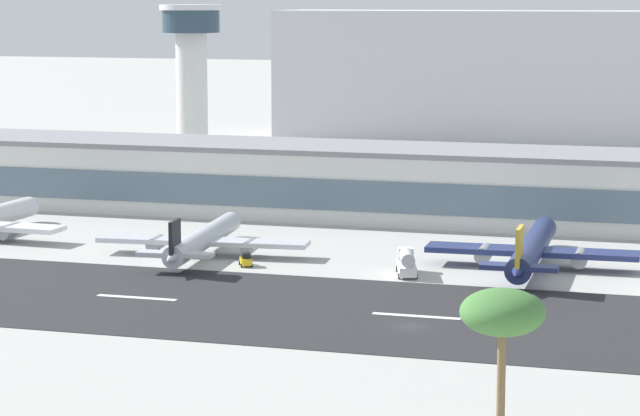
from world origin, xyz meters
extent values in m
plane|color=#A8A8A3|center=(0.00, 0.00, 0.00)|extent=(1400.00, 1400.00, 0.00)
cube|color=#262628|center=(0.00, 5.81, 0.04)|extent=(800.00, 42.33, 0.08)
cube|color=white|center=(-40.84, 5.81, 0.09)|extent=(12.00, 1.20, 0.01)
cube|color=white|center=(-0.46, 5.81, 0.09)|extent=(12.00, 1.20, 0.01)
cube|color=silver|center=(-16.42, 85.15, 6.40)|extent=(218.20, 23.04, 12.79)
cube|color=slate|center=(-16.42, 73.48, 5.76)|extent=(211.65, 0.30, 5.76)
cube|color=gray|center=(-16.42, 85.15, 13.29)|extent=(220.38, 23.27, 1.00)
cylinder|color=silver|center=(-76.81, 118.27, 17.05)|extent=(6.95, 6.95, 34.09)
cylinder|color=#2D4251|center=(-76.81, 118.27, 36.55)|extent=(12.76, 12.76, 4.93)
cylinder|color=silver|center=(-76.81, 118.27, 39.62)|extent=(13.78, 13.78, 1.20)
cube|color=#BCBCC1|center=(-27.96, 227.17, 18.95)|extent=(122.73, 30.81, 37.89)
sphere|color=silver|center=(-87.36, 61.54, 2.94)|extent=(3.60, 3.60, 3.60)
cylinder|color=gray|center=(-80.39, 41.52, 1.89)|extent=(2.69, 5.40, 2.46)
cylinder|color=silver|center=(-43.73, 39.58, 2.72)|extent=(6.76, 35.21, 3.50)
sphere|color=silver|center=(-45.37, 57.02, 2.72)|extent=(3.33, 3.33, 3.33)
cone|color=silver|center=(-42.10, 22.14, 2.72)|extent=(3.73, 6.57, 3.15)
cube|color=silver|center=(-43.67, 38.88, 2.37)|extent=(35.51, 8.52, 0.77)
cylinder|color=gray|center=(-35.79, 39.62, 1.75)|extent=(2.73, 5.10, 2.28)
cylinder|color=gray|center=(-51.55, 38.15, 1.75)|extent=(2.73, 5.10, 2.28)
cube|color=silver|center=(-42.23, 23.53, 3.07)|extent=(12.17, 3.99, 0.62)
cube|color=black|center=(-42.23, 23.53, 5.52)|extent=(1.00, 4.76, 5.61)
cylinder|color=black|center=(-43.57, 37.84, 0.48)|extent=(0.63, 0.63, 0.96)
cylinder|color=navy|center=(9.59, 44.32, 3.03)|extent=(5.07, 39.18, 3.91)
sphere|color=navy|center=(9.01, 63.85, 3.03)|extent=(3.71, 3.71, 3.71)
cone|color=navy|center=(10.17, 24.79, 3.03)|extent=(3.73, 7.14, 3.52)
cube|color=navy|center=(9.62, 43.54, 2.64)|extent=(33.28, 6.84, 0.86)
cylinder|color=gray|center=(17.07, 43.76, 1.95)|extent=(2.70, 5.55, 2.54)
cylinder|color=gray|center=(2.17, 43.32, 1.95)|extent=(2.70, 5.55, 2.54)
cube|color=navy|center=(10.13, 26.35, 3.42)|extent=(11.35, 3.56, 0.69)
cube|color=gold|center=(10.13, 26.35, 6.16)|extent=(0.78, 5.29, 6.25)
cylinder|color=black|center=(9.65, 42.37, 0.54)|extent=(0.70, 0.70, 1.07)
cube|color=gold|center=(-33.89, 32.36, 0.80)|extent=(2.88, 3.58, 1.00)
cube|color=black|center=(-33.89, 32.36, 1.75)|extent=(2.01, 2.29, 0.90)
cylinder|color=black|center=(-34.09, 31.00, 0.30)|extent=(0.52, 0.66, 0.60)
cylinder|color=black|center=(-32.67, 31.73, 0.30)|extent=(0.52, 0.66, 0.60)
cylinder|color=black|center=(-35.11, 32.99, 0.30)|extent=(0.52, 0.66, 0.60)
cylinder|color=black|center=(-33.69, 33.72, 0.30)|extent=(0.52, 0.66, 0.60)
cube|color=white|center=(-7.89, 32.47, 1.15)|extent=(4.88, 8.89, 1.40)
cylinder|color=silver|center=(-7.61, 31.49, 2.90)|extent=(3.63, 6.14, 2.10)
cube|color=white|center=(-8.80, 35.57, 2.75)|extent=(2.87, 2.63, 1.80)
cylinder|color=black|center=(-7.48, 35.69, 0.45)|extent=(0.52, 0.94, 0.90)
cylinder|color=black|center=(-9.97, 34.96, 0.45)|extent=(0.52, 0.94, 0.90)
cylinder|color=black|center=(-5.81, 29.97, 0.45)|extent=(0.52, 0.94, 0.90)
cylinder|color=black|center=(-8.31, 29.25, 0.45)|extent=(0.52, 0.94, 0.90)
cylinder|color=brown|center=(20.31, -53.93, 7.59)|extent=(0.76, 0.76, 15.18)
ellipsoid|color=#427538|center=(20.31, -53.93, 15.18)|extent=(7.46, 7.46, 4.10)
camera|label=1|loc=(38.50, -171.39, 42.38)|focal=78.26mm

